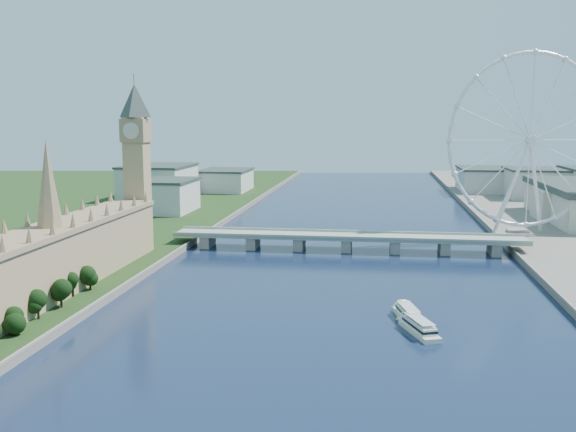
# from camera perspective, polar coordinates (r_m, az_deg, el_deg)

# --- Properties ---
(parliament_range) EXTENTS (24.00, 200.00, 70.00)m
(parliament_range) POSITION_cam_1_polar(r_m,az_deg,el_deg) (312.16, -20.23, -3.62)
(parliament_range) COLOR tan
(parliament_range) RESTS_ON ground
(big_ben) EXTENTS (20.02, 20.02, 110.00)m
(big_ben) POSITION_cam_1_polar(r_m,az_deg,el_deg) (404.19, -13.34, 6.21)
(big_ben) COLOR tan
(big_ben) RESTS_ON ground
(westminster_bridge) EXTENTS (220.00, 22.00, 9.50)m
(westminster_bridge) POSITION_cam_1_polar(r_m,az_deg,el_deg) (405.81, 5.25, -2.12)
(westminster_bridge) COLOR gray
(westminster_bridge) RESTS_ON ground
(london_eye) EXTENTS (113.60, 39.12, 124.30)m
(london_eye) POSITION_cam_1_polar(r_m,az_deg,el_deg) (464.98, 20.72, 6.28)
(london_eye) COLOR silver
(london_eye) RESTS_ON ground
(county_hall) EXTENTS (54.00, 144.00, 35.00)m
(county_hall) POSITION_cam_1_polar(r_m,az_deg,el_deg) (557.14, 24.21, -0.62)
(county_hall) COLOR beige
(county_hall) RESTS_ON ground
(city_skyline) EXTENTS (505.00, 280.00, 32.00)m
(city_skyline) POSITION_cam_1_polar(r_m,az_deg,el_deg) (662.00, 9.76, 2.82)
(city_skyline) COLOR beige
(city_skyline) RESTS_ON ground
(tour_boat_near) EXTENTS (13.31, 28.86, 6.16)m
(tour_boat_near) POSITION_cam_1_polar(r_m,az_deg,el_deg) (271.38, 10.64, -9.05)
(tour_boat_near) COLOR #E6EECA
(tour_boat_near) RESTS_ON ground
(tour_boat_far) EXTENTS (16.85, 29.12, 6.26)m
(tour_boat_far) POSITION_cam_1_polar(r_m,az_deg,el_deg) (255.81, 11.59, -10.18)
(tour_boat_far) COLOR silver
(tour_boat_far) RESTS_ON ground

